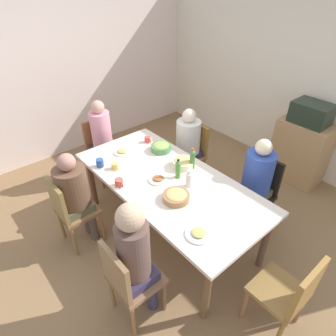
# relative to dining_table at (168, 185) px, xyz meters

# --- Properties ---
(ground_plane) EXTENTS (6.10, 6.10, 0.00)m
(ground_plane) POSITION_rel_dining_table_xyz_m (0.00, 0.00, -0.71)
(ground_plane) COLOR olive
(wall_back) EXTENTS (5.32, 0.12, 2.60)m
(wall_back) POSITION_rel_dining_table_xyz_m (0.00, 2.46, 0.59)
(wall_back) COLOR beige
(wall_back) RESTS_ON ground_plane
(wall_left) EXTENTS (0.12, 5.05, 2.60)m
(wall_left) POSITION_rel_dining_table_xyz_m (-2.60, 0.00, 0.59)
(wall_left) COLOR silver
(wall_left) RESTS_ON ground_plane
(dining_table) EXTENTS (2.21, 1.05, 0.78)m
(dining_table) POSITION_rel_dining_table_xyz_m (0.00, 0.00, 0.00)
(dining_table) COLOR beige
(dining_table) RESTS_ON ground_plane
(chair_0) EXTENTS (0.40, 0.40, 0.90)m
(chair_0) POSITION_rel_dining_table_xyz_m (-0.55, 0.90, -0.19)
(chair_0) COLOR #915D38
(chair_0) RESTS_ON ground_plane
(person_0) EXTENTS (0.32, 0.32, 1.16)m
(person_0) POSITION_rel_dining_table_xyz_m (-0.55, 0.81, -0.00)
(person_0) COLOR #293C48
(person_0) RESTS_ON ground_plane
(chair_1) EXTENTS (0.40, 0.40, 0.90)m
(chair_1) POSITION_rel_dining_table_xyz_m (-1.48, 0.00, -0.19)
(chair_1) COLOR brown
(chair_1) RESTS_ON ground_plane
(person_1) EXTENTS (0.30, 0.30, 1.23)m
(person_1) POSITION_rel_dining_table_xyz_m (-1.39, 0.00, 0.01)
(person_1) COLOR #313A44
(person_1) RESTS_ON ground_plane
(chair_2) EXTENTS (0.40, 0.40, 0.90)m
(chair_2) POSITION_rel_dining_table_xyz_m (-0.55, -0.90, -0.19)
(chair_2) COLOR brown
(chair_2) RESTS_ON ground_plane
(person_2) EXTENTS (0.33, 0.33, 1.17)m
(person_2) POSITION_rel_dining_table_xyz_m (-0.55, -0.81, 0.00)
(person_2) COLOR brown
(person_2) RESTS_ON ground_plane
(chair_3) EXTENTS (0.40, 0.40, 0.90)m
(chair_3) POSITION_rel_dining_table_xyz_m (0.55, 0.90, -0.19)
(chair_3) COLOR black
(chair_3) RESTS_ON ground_plane
(person_3) EXTENTS (0.32, 0.32, 1.20)m
(person_3) POSITION_rel_dining_table_xyz_m (0.55, 0.81, 0.01)
(person_3) COLOR brown
(person_3) RESTS_ON ground_plane
(chair_4) EXTENTS (0.40, 0.40, 0.90)m
(chair_4) POSITION_rel_dining_table_xyz_m (0.55, -0.90, -0.19)
(chair_4) COLOR #855F41
(chair_4) RESTS_ON ground_plane
(person_4) EXTENTS (0.30, 0.30, 1.28)m
(person_4) POSITION_rel_dining_table_xyz_m (0.55, -0.81, 0.05)
(person_4) COLOR #283352
(person_4) RESTS_ON ground_plane
(chair_5) EXTENTS (0.40, 0.40, 0.90)m
(chair_5) POSITION_rel_dining_table_xyz_m (1.48, 0.00, -0.19)
(chair_5) COLOR olive
(chair_5) RESTS_ON ground_plane
(plate_0) EXTENTS (0.21, 0.21, 0.04)m
(plate_0) POSITION_rel_dining_table_xyz_m (-0.06, -0.08, 0.09)
(plate_0) COLOR silver
(plate_0) RESTS_ON dining_table
(plate_1) EXTENTS (0.21, 0.21, 0.04)m
(plate_1) POSITION_rel_dining_table_xyz_m (-0.77, -0.07, 0.09)
(plate_1) COLOR silver
(plate_1) RESTS_ON dining_table
(plate_2) EXTENTS (0.23, 0.23, 0.04)m
(plate_2) POSITION_rel_dining_table_xyz_m (0.75, -0.30, 0.09)
(plate_2) COLOR white
(plate_2) RESTS_ON dining_table
(bowl_0) EXTENTS (0.26, 0.26, 0.08)m
(bowl_0) POSITION_rel_dining_table_xyz_m (0.29, -0.15, 0.11)
(bowl_0) COLOR #9B6C42
(bowl_0) RESTS_ON dining_table
(bowl_1) EXTENTS (0.25, 0.25, 0.09)m
(bowl_1) POSITION_rel_dining_table_xyz_m (-0.51, 0.32, 0.12)
(bowl_1) COLOR #4E874E
(bowl_1) RESTS_ON dining_table
(bowl_2) EXTENTS (0.25, 0.25, 0.10)m
(bowl_2) POSITION_rel_dining_table_xyz_m (-0.08, 0.29, 0.12)
(bowl_2) COLOR beige
(bowl_2) RESTS_ON dining_table
(cup_0) EXTENTS (0.11, 0.08, 0.07)m
(cup_0) POSITION_rel_dining_table_xyz_m (-0.78, 0.32, 0.11)
(cup_0) COLOR #CF4942
(cup_0) RESTS_ON dining_table
(cup_1) EXTENTS (0.11, 0.08, 0.07)m
(cup_1) POSITION_rel_dining_table_xyz_m (-0.53, -0.32, 0.11)
(cup_1) COLOR #DCBE53
(cup_1) RESTS_ON dining_table
(cup_2) EXTENTS (0.12, 0.08, 0.09)m
(cup_2) POSITION_rel_dining_table_xyz_m (-0.68, -0.42, 0.12)
(cup_2) COLOR #2B519B
(cup_2) RESTS_ON dining_table
(cup_3) EXTENTS (0.12, 0.08, 0.08)m
(cup_3) POSITION_rel_dining_table_xyz_m (-0.25, -0.45, 0.11)
(cup_3) COLOR #CD5345
(cup_3) RESTS_ON dining_table
(bottle_0) EXTENTS (0.06, 0.06, 0.23)m
(bottle_0) POSITION_rel_dining_table_xyz_m (0.04, 0.11, 0.18)
(bottle_0) COLOR #46892F
(bottle_0) RESTS_ON dining_table
(bottle_1) EXTENTS (0.06, 0.06, 0.26)m
(bottle_1) POSITION_rel_dining_table_xyz_m (0.01, 0.34, 0.19)
(bottle_1) COLOR #447633
(bottle_1) RESTS_ON dining_table
(bottle_2) EXTENTS (0.07, 0.07, 0.20)m
(bottle_2) POSITION_rel_dining_table_xyz_m (0.22, 0.09, 0.16)
(bottle_2) COLOR silver
(bottle_2) RESTS_ON dining_table
(side_cabinet) EXTENTS (0.70, 0.44, 0.90)m
(side_cabinet) POSITION_rel_dining_table_xyz_m (0.39, 2.16, -0.26)
(side_cabinet) COLOR #AB8354
(side_cabinet) RESTS_ON ground_plane
(microwave) EXTENTS (0.48, 0.36, 0.28)m
(microwave) POSITION_rel_dining_table_xyz_m (0.39, 2.16, 0.33)
(microwave) COLOR #212D22
(microwave) RESTS_ON side_cabinet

